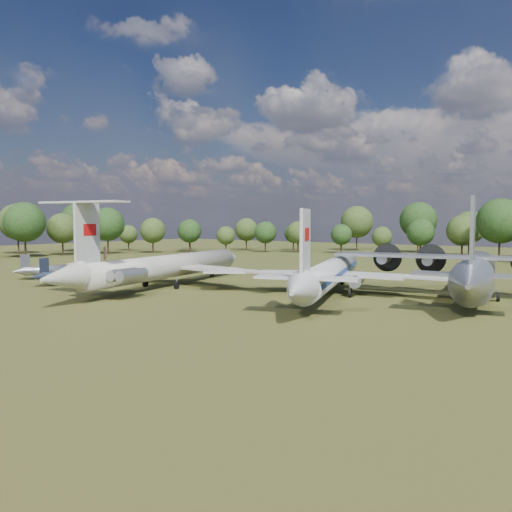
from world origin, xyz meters
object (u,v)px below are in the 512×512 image
Objects in this scene: tu104_jet at (330,278)px; person_on_il62 at (105,254)px; il62_airliner at (168,271)px; small_prop_northwest at (52,272)px; small_prop_west at (70,276)px; an12_transport at (476,278)px.

tu104_jet is 28.94m from person_on_il62.
small_prop_northwest is at bearing 177.65° from il62_airliner.
small_prop_west is at bearing -167.88° from il62_airliner.
person_on_il62 is at bearing -156.53° from tu104_jet.
small_prop_northwest is (-24.83, -3.62, -1.31)m from il62_airliner.
an12_transport is (16.20, 8.10, 0.33)m from tu104_jet.
il62_airliner is 25.34× the size of person_on_il62.
tu104_jet is at bearing -136.64° from person_on_il62.
il62_airliner is 1.04× the size of tu104_jet.
small_prop_northwest is (-64.75, -18.02, -1.60)m from an12_transport.
il62_airliner is at bearing -78.25° from person_on_il62.
an12_transport is 21.21× the size of person_on_il62.
an12_transport reaches higher than small_prop_west.
an12_transport is 67.23m from small_prop_northwest.
il62_airliner is 25.12m from small_prop_northwest.
person_on_il62 is (2.45, -13.03, 3.32)m from il62_airliner.
small_prop_west reaches higher than small_prop_northwest.
small_prop_northwest is (-48.55, -9.92, -1.27)m from tu104_jet.
an12_transport is 58.98m from small_prop_west.
small_prop_west is 19.45m from person_on_il62.
an12_transport is 2.80× the size of small_prop_northwest.
il62_airliner is 16.58m from small_prop_west.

